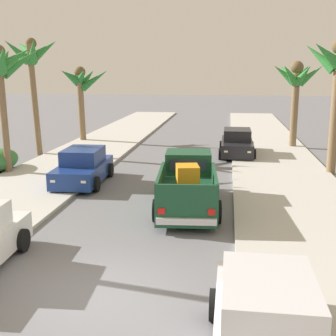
{
  "coord_description": "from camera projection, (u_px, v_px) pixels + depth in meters",
  "views": [
    {
      "loc": [
        2.79,
        -8.68,
        4.87
      ],
      "look_at": [
        0.58,
        7.72,
        1.2
      ],
      "focal_mm": 47.4,
      "sensor_mm": 36.0,
      "label": 1
    }
  ],
  "objects": [
    {
      "name": "pickup_truck",
      "position": [
        188.0,
        186.0,
        15.89
      ],
      "size": [
        2.49,
        5.34,
        1.8
      ],
      "color": "#19472D",
      "rests_on": "ground"
    },
    {
      "name": "curb_left",
      "position": [
        78.0,
        169.0,
        22.0
      ],
      "size": [
        0.16,
        60.0,
        0.1
      ],
      "primitive_type": "cube",
      "color": "silver",
      "rests_on": "ground"
    },
    {
      "name": "palm_tree_right_fore",
      "position": [
        2.0,
        66.0,
        20.24
      ],
      "size": [
        3.28,
        3.49,
        6.06
      ],
      "color": "brown",
      "rests_on": "ground"
    },
    {
      "name": "palm_tree_left_mid",
      "position": [
        296.0,
        80.0,
        27.43
      ],
      "size": [
        3.28,
        3.23,
        5.42
      ],
      "color": "brown",
      "rests_on": "ground"
    },
    {
      "name": "palm_tree_right_back",
      "position": [
        33.0,
        60.0,
        24.57
      ],
      "size": [
        3.14,
        3.75,
        6.66
      ],
      "color": "brown",
      "rests_on": "ground"
    },
    {
      "name": "ground_plane",
      "position": [
        96.0,
        295.0,
        9.82
      ],
      "size": [
        160.0,
        160.0,
        0.0
      ],
      "primitive_type": "plane",
      "color": "slate"
    },
    {
      "name": "car_left_mid",
      "position": [
        267.0,
        327.0,
        7.33
      ],
      "size": [
        2.04,
        4.27,
        1.54
      ],
      "color": "silver",
      "rests_on": "ground"
    },
    {
      "name": "palm_tree_right_mid",
      "position": [
        81.0,
        82.0,
        29.97
      ],
      "size": [
        3.55,
        3.07,
        5.12
      ],
      "color": "brown",
      "rests_on": "ground"
    },
    {
      "name": "curb_right",
      "position": [
        263.0,
        175.0,
        20.83
      ],
      "size": [
        0.16,
        60.0,
        0.1
      ],
      "primitive_type": "cube",
      "color": "silver",
      "rests_on": "ground"
    },
    {
      "name": "sidewalk_right",
      "position": [
        282.0,
        175.0,
        20.71
      ],
      "size": [
        4.61,
        60.0,
        0.12
      ],
      "primitive_type": "cube",
      "color": "beige",
      "rests_on": "ground"
    },
    {
      "name": "sidewalk_left",
      "position": [
        61.0,
        168.0,
        22.12
      ],
      "size": [
        4.61,
        60.0,
        0.12
      ],
      "primitive_type": "cube",
      "color": "beige",
      "rests_on": "ground"
    },
    {
      "name": "car_left_near",
      "position": [
        237.0,
        143.0,
        25.63
      ],
      "size": [
        2.03,
        4.26,
        1.54
      ],
      "color": "black",
      "rests_on": "ground"
    },
    {
      "name": "car_right_mid",
      "position": [
        83.0,
        167.0,
        19.34
      ],
      "size": [
        2.15,
        4.32,
        1.54
      ],
      "color": "navy",
      "rests_on": "ground"
    }
  ]
}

